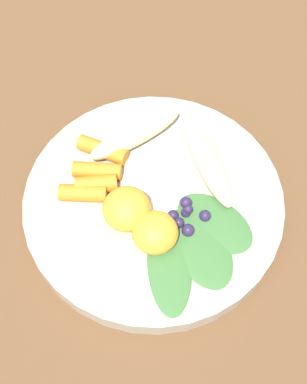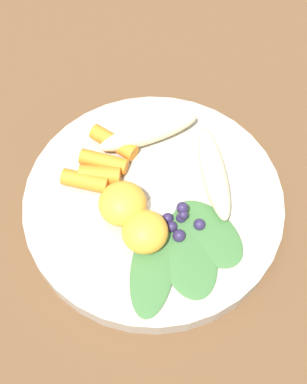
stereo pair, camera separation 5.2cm
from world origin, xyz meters
name	(u,v)px [view 2 (the right image)]	position (x,y,z in m)	size (l,w,h in m)	color
ground_plane	(154,208)	(0.00, 0.00, 0.00)	(2.40, 2.40, 0.00)	brown
bowl	(154,202)	(0.00, 0.00, 0.01)	(0.29, 0.29, 0.03)	#B2AD9E
banana_peeled_left	(149,132)	(0.07, 0.03, 0.04)	(0.12, 0.03, 0.03)	beige
banana_peeled_right	(214,172)	(0.05, -0.05, 0.04)	(0.12, 0.03, 0.03)	beige
orange_segment_near	(145,232)	(-0.05, -0.01, 0.05)	(0.05, 0.05, 0.04)	#F4A833
orange_segment_far	(123,204)	(-0.03, 0.02, 0.05)	(0.05, 0.05, 0.04)	#F4A833
carrot_front	(114,142)	(0.05, 0.07, 0.04)	(0.02, 0.02, 0.06)	orange
carrot_mid_left	(104,161)	(0.02, 0.07, 0.04)	(0.02, 0.02, 0.05)	orange
carrot_mid_right	(101,172)	(0.00, 0.06, 0.04)	(0.02, 0.02, 0.05)	orange
carrot_rear	(85,181)	(-0.01, 0.08, 0.04)	(0.02, 0.02, 0.05)	orange
blueberry_pile	(181,222)	(-0.02, -0.04, 0.04)	(0.04, 0.05, 0.02)	#2D234C
coconut_shred_patch	(160,214)	(-0.02, -0.01, 0.03)	(0.04, 0.04, 0.00)	white
kale_leaf_left	(153,264)	(-0.08, -0.03, 0.03)	(0.11, 0.05, 0.01)	#3D7038
kale_leaf_right	(188,253)	(-0.05, -0.06, 0.03)	(0.10, 0.06, 0.01)	#3D7038
kale_leaf_rear	(207,233)	(-0.02, -0.07, 0.03)	(0.09, 0.06, 0.01)	#3D7038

